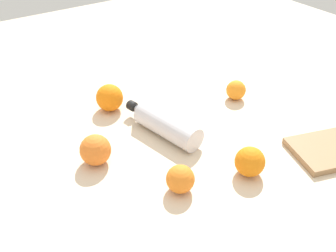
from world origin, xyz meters
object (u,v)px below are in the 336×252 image
(orange_1, at_px, (250,162))
(orange_2, at_px, (236,90))
(orange_0, at_px, (110,98))
(orange_3, at_px, (95,150))
(water_bottle, at_px, (163,123))
(cutting_board, at_px, (335,149))
(orange_4, at_px, (180,179))

(orange_1, relative_size, orange_2, 1.19)
(orange_0, height_order, orange_3, orange_0)
(water_bottle, xyz_separation_m, orange_1, (0.08, -0.26, 0.00))
(cutting_board, bearing_deg, orange_0, 144.28)
(orange_2, xyz_separation_m, orange_3, (-0.51, -0.04, 0.01))
(orange_2, distance_m, orange_4, 0.46)
(water_bottle, relative_size, orange_3, 3.37)
(orange_0, xyz_separation_m, orange_3, (-0.15, -0.21, -0.00))
(orange_2, xyz_separation_m, cutting_board, (0.03, -0.35, -0.02))
(water_bottle, xyz_separation_m, cutting_board, (0.33, -0.32, -0.03))
(orange_0, relative_size, orange_3, 1.04)
(orange_1, height_order, orange_2, orange_1)
(water_bottle, height_order, orange_1, orange_1)
(orange_1, distance_m, orange_2, 0.36)
(water_bottle, relative_size, cutting_board, 1.18)
(cutting_board, bearing_deg, orange_1, -177.34)
(orange_2, relative_size, orange_4, 0.93)
(orange_4, bearing_deg, orange_3, 120.32)
(orange_1, relative_size, orange_4, 1.10)
(orange_2, distance_m, orange_3, 0.51)
(orange_0, relative_size, cutting_board, 0.36)
(orange_1, xyz_separation_m, orange_3, (-0.29, 0.25, 0.00))
(orange_0, height_order, orange_2, orange_0)
(orange_3, relative_size, orange_4, 1.18)
(water_bottle, distance_m, cutting_board, 0.46)
(orange_3, xyz_separation_m, orange_4, (0.12, -0.20, -0.01))
(water_bottle, distance_m, orange_2, 0.30)
(orange_0, bearing_deg, orange_2, -24.66)
(orange_2, height_order, orange_4, orange_4)
(orange_0, distance_m, orange_3, 0.25)
(orange_0, height_order, cutting_board, orange_0)
(cutting_board, bearing_deg, orange_4, -177.62)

